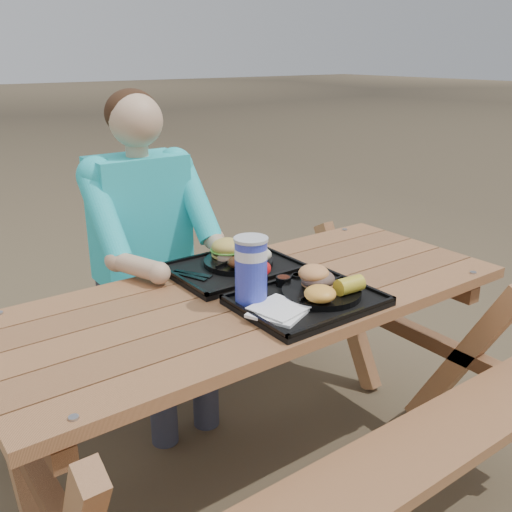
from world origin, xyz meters
TOP-DOWN VIEW (x-y plane):
  - ground at (0.00, 0.00)m, footprint 60.00×60.00m
  - picnic_table at (0.00, 0.00)m, footprint 1.80×1.49m
  - tray_near at (0.07, -0.18)m, footprint 0.45×0.35m
  - tray_far at (0.04, 0.20)m, footprint 0.45×0.35m
  - plate_near at (0.13, -0.19)m, footprint 0.26×0.26m
  - plate_far at (0.07, 0.21)m, footprint 0.26×0.26m
  - napkin_stack at (-0.07, -0.21)m, footprint 0.20×0.20m
  - soda_cup at (-0.09, -0.09)m, footprint 0.10×0.10m
  - condiment_bbq at (0.08, -0.05)m, footprint 0.05×0.05m
  - condiment_mustard at (0.14, -0.05)m, footprint 0.04×0.04m
  - sandwich at (0.14, -0.15)m, footprint 0.11×0.11m
  - mac_cheese at (0.06, -0.25)m, footprint 0.10×0.10m
  - corn_cob at (0.18, -0.26)m, footprint 0.10×0.10m
  - cutlery_far at (-0.12, 0.22)m, footprint 0.10×0.14m
  - burger at (0.06, 0.27)m, footprint 0.12×0.12m
  - baked_beans at (0.03, 0.14)m, footprint 0.09×0.09m
  - potato_salad at (0.13, 0.15)m, footprint 0.09×0.09m
  - diner at (-0.10, 0.67)m, footprint 0.48×0.84m

SIDE VIEW (x-z plane):
  - ground at x=0.00m, z-range 0.00..0.00m
  - picnic_table at x=0.00m, z-range 0.00..0.75m
  - diner at x=-0.10m, z-range 0.00..1.28m
  - tray_near at x=0.07m, z-range 0.75..0.77m
  - tray_far at x=0.04m, z-range 0.75..0.77m
  - cutlery_far at x=-0.12m, z-range 0.77..0.78m
  - napkin_stack at x=-0.07m, z-range 0.77..0.79m
  - plate_near at x=0.13m, z-range 0.77..0.79m
  - plate_far at x=0.07m, z-range 0.77..0.79m
  - condiment_mustard at x=0.14m, z-range 0.77..0.80m
  - condiment_bbq at x=0.08m, z-range 0.77..0.80m
  - baked_beans at x=0.03m, z-range 0.79..0.83m
  - potato_salad at x=0.13m, z-range 0.79..0.84m
  - mac_cheese at x=0.06m, z-range 0.79..0.84m
  - corn_cob at x=0.18m, z-range 0.79..0.84m
  - burger at x=0.06m, z-range 0.79..0.90m
  - sandwich at x=0.14m, z-range 0.79..0.90m
  - soda_cup at x=-0.09m, z-range 0.77..0.97m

